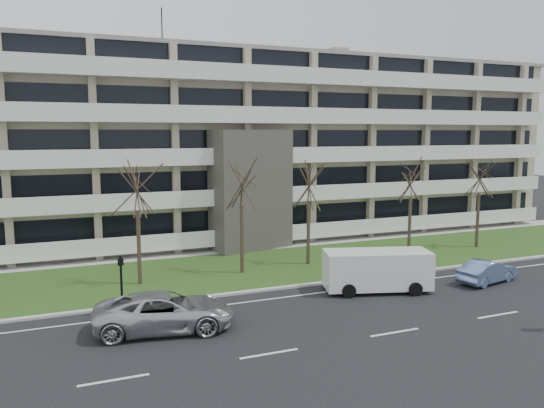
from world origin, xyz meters
name	(u,v)px	position (x,y,z in m)	size (l,w,h in m)	color
ground	(395,333)	(0.00, 0.00, 0.00)	(160.00, 160.00, 0.00)	black
grass_verge	(279,265)	(0.00, 13.00, 0.03)	(90.00, 10.00, 0.06)	#2A511B
curb	(313,284)	(0.00, 8.00, 0.06)	(90.00, 0.35, 0.12)	#B2B2AD
sidewalk	(251,248)	(0.00, 18.50, 0.04)	(90.00, 2.00, 0.08)	#B2B2AD
lane_edge_line	(325,292)	(0.00, 6.50, 0.01)	(90.00, 0.12, 0.01)	white
apartment_building	(223,146)	(-0.01, 25.32, 7.61)	(60.50, 15.10, 18.75)	tan
silver_pickup	(165,312)	(-9.36, 4.17, 0.86)	(2.84, 6.16, 1.71)	#B7BABF
blue_sedan	(487,271)	(9.71, 4.55, 0.68)	(1.43, 4.11, 1.36)	#728FC6
white_van	(378,267)	(2.83, 5.60, 1.36)	(6.22, 3.76, 2.27)	white
pedestrian_signal	(121,278)	(-10.89, 6.85, 1.89)	(0.29, 0.24, 2.96)	black
tree_2	(137,181)	(-9.30, 11.91, 6.07)	(3.91, 3.91, 7.81)	#382B21
tree_3	(241,178)	(-2.97, 12.03, 6.03)	(3.88, 3.88, 7.76)	#382B21
tree_4	(309,180)	(1.87, 12.47, 5.72)	(3.68, 3.68, 7.36)	#382B21
tree_5	(411,174)	(9.54, 11.81, 5.93)	(3.81, 3.81, 7.63)	#382B21
tree_6	(480,172)	(16.24, 12.32, 5.85)	(3.76, 3.76, 7.53)	#382B21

